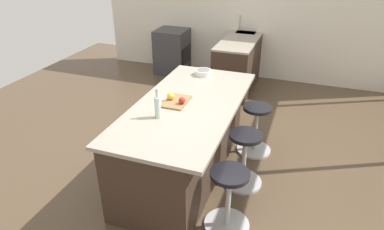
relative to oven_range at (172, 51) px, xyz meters
The scene contains 12 objects.
ground_plane 3.13m from the oven_range, 26.73° to the left, with size 8.10×8.10×0.00m, color brown.
sink_cabinet 1.43m from the oven_range, 90.18° to the left, with size 2.16×0.60×1.18m.
oven_range is the anchor object (origin of this frame).
kitchen_island 3.35m from the oven_range, 24.97° to the left, with size 2.20×1.06×0.90m.
stool_by_window 3.16m from the oven_range, 42.14° to the left, with size 0.44×0.44×0.65m.
stool_middle 3.71m from the oven_range, 34.90° to the left, with size 0.44×0.44×0.65m.
stool_near_camera 4.30m from the oven_range, 29.59° to the left, with size 0.44×0.44×0.65m.
cutting_board 3.38m from the oven_range, 23.65° to the left, with size 0.36×0.24×0.02m, color olive.
apple_yellow 3.35m from the oven_range, 22.61° to the left, with size 0.08×0.08×0.08m, color gold.
apple_red 3.46m from the oven_range, 24.60° to the left, with size 0.07×0.07×0.07m, color red.
water_bottle 3.73m from the oven_range, 20.68° to the left, with size 0.06×0.06×0.31m.
fruit_bowl 2.63m from the oven_range, 31.85° to the left, with size 0.21×0.21×0.07m.
Camera 1 is at (3.38, 1.23, 2.51)m, focal length 31.96 mm.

